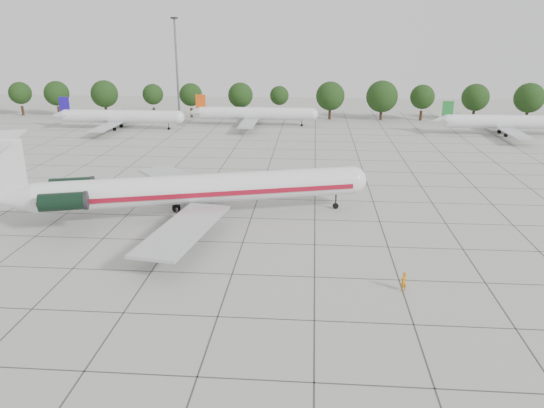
% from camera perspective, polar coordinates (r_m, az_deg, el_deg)
% --- Properties ---
extents(ground, '(260.00, 260.00, 0.00)m').
position_cam_1_polar(ground, '(59.27, -3.16, -4.17)').
color(ground, '#A5A59E').
rests_on(ground, ground).
extents(apron_joints, '(170.00, 170.00, 0.02)m').
position_cam_1_polar(apron_joints, '(73.24, -1.63, 0.34)').
color(apron_joints, '#383838').
rests_on(apron_joints, ground).
extents(main_airliner, '(45.71, 35.15, 10.89)m').
position_cam_1_polar(main_airliner, '(66.16, -9.76, 1.56)').
color(main_airliner, silver).
rests_on(main_airliner, ground).
extents(ground_crew, '(0.81, 0.76, 1.85)m').
position_cam_1_polar(ground_crew, '(49.92, 13.97, -8.09)').
color(ground_crew, '#C8740B').
rests_on(ground_crew, ground).
extents(bg_airliner_b, '(28.24, 27.20, 7.40)m').
position_cam_1_polar(bg_airliner_b, '(130.70, -16.00, 9.01)').
color(bg_airliner_b, silver).
rests_on(bg_airliner_b, ground).
extents(bg_airliner_c, '(28.24, 27.20, 7.40)m').
position_cam_1_polar(bg_airliner_c, '(130.28, -1.85, 9.67)').
color(bg_airliner_c, silver).
rests_on(bg_airliner_c, ground).
extents(bg_airliner_d, '(28.24, 27.20, 7.40)m').
position_cam_1_polar(bg_airliner_d, '(129.42, 24.02, 8.05)').
color(bg_airliner_d, silver).
rests_on(bg_airliner_d, ground).
extents(tree_line, '(249.86, 8.44, 10.22)m').
position_cam_1_polar(tree_line, '(141.52, -3.41, 11.60)').
color(tree_line, '#332114').
rests_on(tree_line, ground).
extents(floodlight_mast, '(1.60, 1.60, 25.45)m').
position_cam_1_polar(floodlight_mast, '(151.18, -10.24, 14.95)').
color(floodlight_mast, slate).
rests_on(floodlight_mast, ground).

